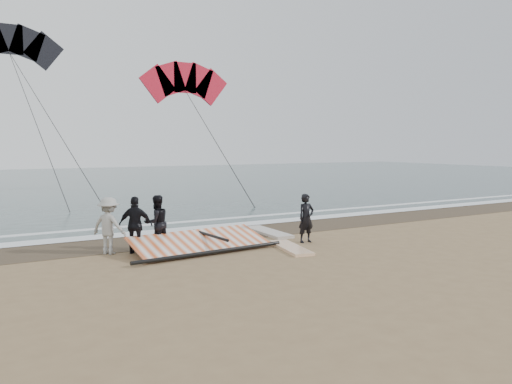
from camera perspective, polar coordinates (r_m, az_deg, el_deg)
ground at (r=14.42m, az=5.61°, el=-7.34°), size 120.00×120.00×0.00m
sea at (r=45.32m, az=-19.24°, el=1.09°), size 120.00×54.00×0.02m
wet_sand at (r=18.21m, az=-2.62°, el=-4.63°), size 120.00×2.80×0.01m
foam_near at (r=19.44m, az=-4.50°, el=-3.93°), size 120.00×0.90×0.01m
foam_far at (r=20.98m, az=-6.48°, el=-3.27°), size 120.00×0.45×0.01m
man_main at (r=16.33m, az=5.76°, el=-3.00°), size 0.59×0.39×1.59m
board_white at (r=15.36m, az=3.96°, el=-6.37°), size 1.03×2.28×0.09m
board_cream at (r=17.99m, az=1.37°, el=-4.60°), size 0.72×2.52×0.10m
trio_cluster at (r=15.19m, az=-14.04°, el=-3.62°), size 2.45×1.32×1.68m
sail_rig at (r=15.24m, az=-6.76°, el=-5.91°), size 4.82×2.11×0.52m
kite_red at (r=34.24m, az=-8.11°, el=11.95°), size 6.79×5.20×12.23m
kite_dark at (r=38.61m, az=-26.41°, el=14.50°), size 7.94×7.76×18.16m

